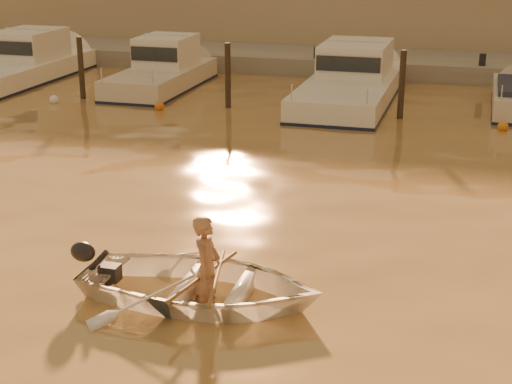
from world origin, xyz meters
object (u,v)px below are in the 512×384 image
(person, at_px, (207,269))
(moored_boat_1, at_px, (161,71))
(dinghy, at_px, (201,285))
(moored_boat_0, at_px, (20,64))
(moored_boat_2, at_px, (351,81))

(person, distance_m, moored_boat_1, 16.50)
(dinghy, bearing_deg, moored_boat_0, 38.76)
(dinghy, bearing_deg, person, -90.00)
(person, relative_size, moored_boat_0, 0.21)
(dinghy, height_order, person, person)
(moored_boat_1, bearing_deg, dinghy, -65.43)
(person, distance_m, moored_boat_2, 14.97)
(moored_boat_0, bearing_deg, person, -50.24)
(person, distance_m, moored_boat_0, 19.47)
(moored_boat_1, xyz_separation_m, moored_boat_2, (6.62, 0.00, 0.00))
(person, height_order, moored_boat_2, moored_boat_2)
(person, xyz_separation_m, moored_boat_2, (-0.33, 14.97, 0.09))
(person, bearing_deg, dinghy, 90.00)
(moored_boat_0, relative_size, moored_boat_2, 0.89)
(moored_boat_0, relative_size, moored_boat_1, 1.21)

